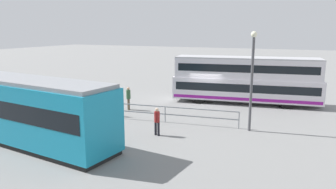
% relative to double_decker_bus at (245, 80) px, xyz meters
% --- Properties ---
extents(ground_plane, '(160.00, 160.00, 0.00)m').
position_rel_double_decker_bus_xyz_m(ground_plane, '(2.86, 1.26, -1.96)').
color(ground_plane, gray).
extents(double_decker_bus, '(11.94, 4.23, 3.81)m').
position_rel_double_decker_bus_xyz_m(double_decker_bus, '(0.00, 0.00, 0.00)').
color(double_decker_bus, silver).
rests_on(double_decker_bus, ground).
extents(tram_yellow, '(13.20, 4.11, 3.50)m').
position_rel_double_decker_bus_xyz_m(tram_yellow, '(9.78, 14.14, -0.14)').
color(tram_yellow, teal).
rests_on(tram_yellow, ground).
extents(pedestrian_near_railing, '(0.45, 0.45, 1.75)m').
position_rel_double_decker_bus_xyz_m(pedestrian_near_railing, '(7.63, 5.80, -0.94)').
color(pedestrian_near_railing, '#4C3F2D').
rests_on(pedestrian_near_railing, ground).
extents(pedestrian_crossing, '(0.39, 0.39, 1.63)m').
position_rel_double_decker_bus_xyz_m(pedestrian_crossing, '(3.00, 10.38, -1.02)').
color(pedestrian_crossing, black).
rests_on(pedestrian_crossing, ground).
extents(pedestrian_railing, '(9.50, 1.27, 1.08)m').
position_rel_double_decker_bus_xyz_m(pedestrian_railing, '(3.68, 7.76, -1.21)').
color(pedestrian_railing, gray).
rests_on(pedestrian_railing, ground).
extents(info_sign, '(1.06, 0.18, 2.33)m').
position_rel_double_decker_bus_xyz_m(info_sign, '(8.90, 7.95, -0.35)').
color(info_sign, slate).
rests_on(info_sign, ground).
extents(street_lamp, '(0.36, 0.36, 5.91)m').
position_rel_double_decker_bus_xyz_m(street_lamp, '(-1.70, 7.32, 1.56)').
color(street_lamp, '#4C4C51').
rests_on(street_lamp, ground).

